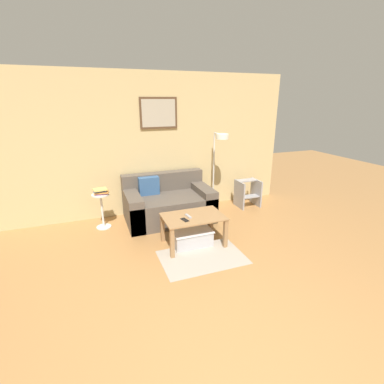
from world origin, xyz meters
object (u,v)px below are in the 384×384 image
(remote_control, at_px, (188,216))
(cell_phone, at_px, (185,220))
(floor_lamp, at_px, (219,155))
(book_stack, at_px, (101,191))
(step_stool, at_px, (248,193))
(couch, at_px, (168,204))
(coffee_table, at_px, (193,222))
(storage_bin, at_px, (191,236))
(side_table, at_px, (102,208))

(remote_control, xyz_separation_m, cell_phone, (-0.09, -0.09, -0.01))
(floor_lamp, xyz_separation_m, book_stack, (-2.14, -0.01, -0.46))
(floor_lamp, relative_size, step_stool, 2.79)
(couch, bearing_deg, coffee_table, -85.07)
(storage_bin, relative_size, remote_control, 3.94)
(remote_control, bearing_deg, cell_phone, -140.12)
(remote_control, bearing_deg, step_stool, 25.68)
(storage_bin, bearing_deg, coffee_table, -29.13)
(coffee_table, bearing_deg, cell_phone, -150.43)
(side_table, relative_size, remote_control, 3.99)
(side_table, xyz_separation_m, cell_phone, (1.06, -1.17, 0.11))
(floor_lamp, bearing_deg, remote_control, -132.69)
(coffee_table, relative_size, cell_phone, 6.34)
(side_table, distance_m, remote_control, 1.57)
(book_stack, xyz_separation_m, remote_control, (1.14, -1.07, -0.18))
(side_table, bearing_deg, book_stack, -18.64)
(remote_control, bearing_deg, storage_bin, 11.91)
(couch, distance_m, coffee_table, 1.05)
(book_stack, distance_m, cell_phone, 1.58)
(storage_bin, xyz_separation_m, book_stack, (-1.19, 1.05, 0.53))
(book_stack, distance_m, step_stool, 2.83)
(coffee_table, bearing_deg, side_table, 138.82)
(floor_lamp, xyz_separation_m, side_table, (-2.15, -0.01, -0.75))
(remote_control, relative_size, cell_phone, 1.07)
(book_stack, bearing_deg, storage_bin, -41.56)
(storage_bin, height_order, floor_lamp, floor_lamp)
(coffee_table, height_order, floor_lamp, floor_lamp)
(coffee_table, height_order, cell_phone, cell_phone)
(side_table, height_order, cell_phone, side_table)
(coffee_table, bearing_deg, couch, 94.93)
(storage_bin, relative_size, side_table, 0.99)
(couch, relative_size, remote_control, 10.12)
(storage_bin, bearing_deg, book_stack, 138.44)
(coffee_table, distance_m, side_table, 1.63)
(couch, relative_size, coffee_table, 1.71)
(couch, height_order, book_stack, couch)
(storage_bin, distance_m, cell_phone, 0.38)
(couch, xyz_separation_m, floor_lamp, (1.01, 0.04, 0.82))
(side_table, relative_size, cell_phone, 4.27)
(couch, bearing_deg, storage_bin, -86.63)
(floor_lamp, bearing_deg, cell_phone, -132.70)
(coffee_table, relative_size, book_stack, 3.48)
(book_stack, bearing_deg, couch, -1.26)
(couch, height_order, coffee_table, couch)
(side_table, bearing_deg, coffee_table, -41.18)
(storage_bin, xyz_separation_m, cell_phone, (-0.14, -0.11, 0.34))
(storage_bin, height_order, side_table, side_table)
(floor_lamp, relative_size, side_table, 2.50)
(floor_lamp, height_order, step_stool, floor_lamp)
(couch, distance_m, cell_phone, 1.15)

